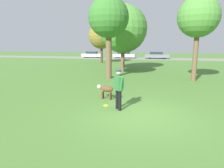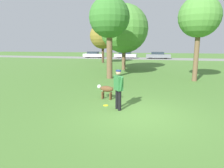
{
  "view_description": "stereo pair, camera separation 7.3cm",
  "coord_description": "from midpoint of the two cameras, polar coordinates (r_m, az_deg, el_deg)",
  "views": [
    {
      "loc": [
        0.67,
        -7.13,
        2.57
      ],
      "look_at": [
        -1.34,
        1.16,
        0.9
      ],
      "focal_mm": 32.0,
      "sensor_mm": 36.0,
      "label": 1
    },
    {
      "loc": [
        0.74,
        -7.11,
        2.57
      ],
      "look_at": [
        -1.34,
        1.16,
        0.9
      ],
      "focal_mm": 32.0,
      "sensor_mm": 36.0,
      "label": 2
    }
  ],
  "objects": [
    {
      "name": "ground_plane",
      "position": [
        7.61,
        7.6,
        -8.78
      ],
      "size": [
        120.0,
        120.0,
        0.0
      ],
      "primitive_type": "plane",
      "color": "#4C7A33"
    },
    {
      "name": "far_road_strip",
      "position": [
        39.0,
        12.66,
        7.06
      ],
      "size": [
        120.0,
        6.0,
        0.01
      ],
      "color": "gray",
      "rests_on": "ground_plane"
    },
    {
      "name": "person",
      "position": [
        7.91,
        1.62,
        -0.71
      ],
      "size": [
        0.51,
        0.6,
        1.61
      ],
      "rotation": [
        0.0,
        0.0,
        -0.9
      ],
      "color": "black",
      "rests_on": "ground_plane"
    },
    {
      "name": "dog",
      "position": [
        9.58,
        -2.03,
        -1.53
      ],
      "size": [
        1.04,
        0.4,
        0.68
      ],
      "rotation": [
        0.0,
        0.0,
        2.98
      ],
      "color": "brown",
      "rests_on": "ground_plane"
    },
    {
      "name": "frisbee",
      "position": [
        8.66,
        -2.02,
        -6.12
      ],
      "size": [
        0.22,
        0.22,
        0.02
      ],
      "color": "yellow",
      "rests_on": "ground_plane"
    },
    {
      "name": "tree_far_left",
      "position": [
        29.54,
        -3.11,
        13.53
      ],
      "size": [
        3.69,
        3.69,
        5.69
      ],
      "color": "#4C3826",
      "rests_on": "ground_plane"
    },
    {
      "name": "tree_near_left",
      "position": [
        15.6,
        -1.12,
        18.3
      ],
      "size": [
        3.04,
        3.04,
        6.12
      ],
      "color": "brown",
      "rests_on": "ground_plane"
    },
    {
      "name": "tree_near_right",
      "position": [
        15.58,
        23.3,
        17.1
      ],
      "size": [
        2.84,
        2.84,
        5.9
      ],
      "color": "brown",
      "rests_on": "ground_plane"
    },
    {
      "name": "tree_mid_center",
      "position": [
        21.1,
        3.06,
        15.48
      ],
      "size": [
        4.9,
        4.9,
        6.65
      ],
      "color": "brown",
      "rests_on": "ground_plane"
    },
    {
      "name": "parked_car_white",
      "position": [
        41.34,
        -5.74,
        8.35
      ],
      "size": [
        4.11,
        1.88,
        1.25
      ],
      "rotation": [
        0.0,
        0.0,
        0.03
      ],
      "color": "white",
      "rests_on": "ground_plane"
    },
    {
      "name": "parked_car_silver",
      "position": [
        39.98,
        3.43,
        8.3
      ],
      "size": [
        4.35,
        1.75,
        1.27
      ],
      "rotation": [
        0.0,
        0.0,
        0.0
      ],
      "color": "#B7B7BC",
      "rests_on": "ground_plane"
    },
    {
      "name": "parked_car_grey",
      "position": [
        39.05,
        12.61,
        8.02
      ],
      "size": [
        4.51,
        1.97,
        1.29
      ],
      "rotation": [
        0.0,
        0.0,
        0.03
      ],
      "color": "slate",
      "rests_on": "ground_plane"
    }
  ]
}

